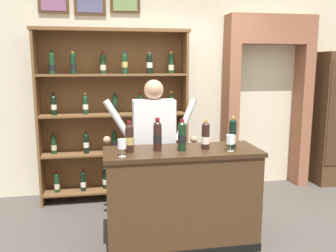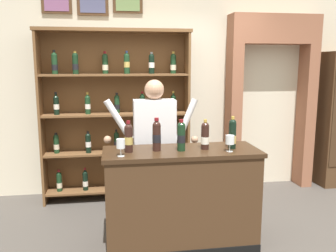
{
  "view_description": "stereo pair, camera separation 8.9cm",
  "coord_description": "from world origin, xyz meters",
  "px_view_note": "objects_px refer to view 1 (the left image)",
  "views": [
    {
      "loc": [
        -0.83,
        -3.21,
        1.77
      ],
      "look_at": [
        -0.2,
        0.28,
        1.15
      ],
      "focal_mm": 38.14,
      "sensor_mm": 36.0,
      "label": 1
    },
    {
      "loc": [
        -0.74,
        -3.23,
        1.77
      ],
      "look_at": [
        -0.2,
        0.28,
        1.15
      ],
      "focal_mm": 38.14,
      "sensor_mm": 36.0,
      "label": 2
    }
  ],
  "objects_px": {
    "tasting_counter": "(182,198)",
    "wine_glass_center": "(231,140)",
    "tasting_bottle_riserva": "(129,137)",
    "tasting_bottle_rosso": "(182,136)",
    "tasting_bottle_grappa": "(233,134)",
    "wine_glass_left": "(122,145)",
    "wine_shelf": "(114,112)",
    "shopkeeper": "(154,136)",
    "tasting_bottle_brunello": "(157,135)",
    "tasting_bottle_prosecco": "(206,135)"
  },
  "relations": [
    {
      "from": "tasting_bottle_brunello",
      "to": "tasting_bottle_riserva",
      "type": "bearing_deg",
      "value": -176.1
    },
    {
      "from": "tasting_counter",
      "to": "wine_glass_center",
      "type": "xyz_separation_m",
      "value": [
        0.43,
        -0.13,
        0.59
      ]
    },
    {
      "from": "wine_glass_center",
      "to": "wine_glass_left",
      "type": "xyz_separation_m",
      "value": [
        -1.0,
        -0.02,
        0.0
      ]
    },
    {
      "from": "shopkeeper",
      "to": "tasting_bottle_brunello",
      "type": "distance_m",
      "value": 0.54
    },
    {
      "from": "tasting_bottle_riserva",
      "to": "tasting_bottle_grappa",
      "type": "distance_m",
      "value": 0.99
    },
    {
      "from": "tasting_bottle_grappa",
      "to": "tasting_bottle_brunello",
      "type": "bearing_deg",
      "value": 177.91
    },
    {
      "from": "tasting_bottle_grappa",
      "to": "wine_glass_left",
      "type": "xyz_separation_m",
      "value": [
        -1.06,
        -0.14,
        -0.04
      ]
    },
    {
      "from": "tasting_bottle_grappa",
      "to": "wine_glass_center",
      "type": "height_order",
      "value": "tasting_bottle_grappa"
    },
    {
      "from": "wine_shelf",
      "to": "tasting_bottle_grappa",
      "type": "relative_size",
      "value": 7.02
    },
    {
      "from": "tasting_bottle_grappa",
      "to": "tasting_bottle_rosso",
      "type": "bearing_deg",
      "value": -178.44
    },
    {
      "from": "tasting_bottle_rosso",
      "to": "tasting_bottle_grappa",
      "type": "distance_m",
      "value": 0.5
    },
    {
      "from": "wine_glass_center",
      "to": "tasting_bottle_riserva",
      "type": "bearing_deg",
      "value": 172.48
    },
    {
      "from": "shopkeeper",
      "to": "tasting_bottle_grappa",
      "type": "xyz_separation_m",
      "value": [
        0.69,
        -0.55,
        0.11
      ]
    },
    {
      "from": "tasting_counter",
      "to": "tasting_bottle_riserva",
      "type": "height_order",
      "value": "tasting_bottle_riserva"
    },
    {
      "from": "wine_shelf",
      "to": "tasting_bottle_rosso",
      "type": "distance_m",
      "value": 1.53
    },
    {
      "from": "tasting_bottle_prosecco",
      "to": "wine_glass_center",
      "type": "distance_m",
      "value": 0.24
    },
    {
      "from": "wine_glass_center",
      "to": "tasting_bottle_rosso",
      "type": "bearing_deg",
      "value": 167.14
    },
    {
      "from": "wine_glass_center",
      "to": "wine_shelf",
      "type": "bearing_deg",
      "value": 124.12
    },
    {
      "from": "tasting_bottle_brunello",
      "to": "wine_glass_left",
      "type": "xyz_separation_m",
      "value": [
        -0.34,
        -0.16,
        -0.04
      ]
    },
    {
      "from": "tasting_bottle_brunello",
      "to": "wine_glass_center",
      "type": "bearing_deg",
      "value": -11.9
    },
    {
      "from": "tasting_counter",
      "to": "wine_shelf",
      "type": "bearing_deg",
      "value": 113.35
    },
    {
      "from": "tasting_bottle_prosecco",
      "to": "tasting_bottle_rosso",
      "type": "bearing_deg",
      "value": -173.38
    },
    {
      "from": "shopkeeper",
      "to": "wine_shelf",
      "type": "bearing_deg",
      "value": 115.15
    },
    {
      "from": "wine_glass_center",
      "to": "tasting_bottle_prosecco",
      "type": "bearing_deg",
      "value": 148.05
    },
    {
      "from": "tasting_counter",
      "to": "tasting_bottle_brunello",
      "type": "height_order",
      "value": "tasting_bottle_brunello"
    },
    {
      "from": "tasting_bottle_riserva",
      "to": "tasting_bottle_rosso",
      "type": "xyz_separation_m",
      "value": [
        0.49,
        -0.02,
        0.0
      ]
    },
    {
      "from": "tasting_counter",
      "to": "wine_glass_left",
      "type": "xyz_separation_m",
      "value": [
        -0.57,
        -0.16,
        0.59
      ]
    },
    {
      "from": "tasting_bottle_rosso",
      "to": "tasting_bottle_prosecco",
      "type": "relative_size",
      "value": 1.03
    },
    {
      "from": "tasting_counter",
      "to": "wine_glass_left",
      "type": "bearing_deg",
      "value": -164.75
    },
    {
      "from": "wine_shelf",
      "to": "tasting_bottle_riserva",
      "type": "height_order",
      "value": "wine_shelf"
    },
    {
      "from": "shopkeeper",
      "to": "wine_glass_center",
      "type": "distance_m",
      "value": 0.91
    },
    {
      "from": "wine_glass_left",
      "to": "tasting_bottle_brunello",
      "type": "bearing_deg",
      "value": 25.72
    },
    {
      "from": "tasting_counter",
      "to": "tasting_bottle_grappa",
      "type": "bearing_deg",
      "value": -2.39
    },
    {
      "from": "tasting_counter",
      "to": "wine_glass_left",
      "type": "distance_m",
      "value": 0.84
    },
    {
      "from": "shopkeeper",
      "to": "wine_glass_left",
      "type": "bearing_deg",
      "value": -118.83
    },
    {
      "from": "tasting_bottle_grappa",
      "to": "wine_glass_left",
      "type": "height_order",
      "value": "tasting_bottle_grappa"
    },
    {
      "from": "tasting_bottle_riserva",
      "to": "wine_glass_left",
      "type": "bearing_deg",
      "value": -117.44
    },
    {
      "from": "tasting_bottle_grappa",
      "to": "wine_glass_center",
      "type": "bearing_deg",
      "value": -118.36
    },
    {
      "from": "tasting_bottle_grappa",
      "to": "wine_glass_center",
      "type": "distance_m",
      "value": 0.14
    },
    {
      "from": "tasting_bottle_prosecco",
      "to": "wine_glass_left",
      "type": "bearing_deg",
      "value": -169.41
    },
    {
      "from": "tasting_bottle_riserva",
      "to": "wine_glass_center",
      "type": "height_order",
      "value": "tasting_bottle_riserva"
    },
    {
      "from": "wine_shelf",
      "to": "shopkeeper",
      "type": "bearing_deg",
      "value": -64.85
    },
    {
      "from": "tasting_counter",
      "to": "tasting_bottle_prosecco",
      "type": "bearing_deg",
      "value": -1.76
    },
    {
      "from": "tasting_bottle_prosecco",
      "to": "wine_glass_left",
      "type": "relative_size",
      "value": 1.84
    },
    {
      "from": "tasting_counter",
      "to": "tasting_bottle_riserva",
      "type": "distance_m",
      "value": 0.8
    },
    {
      "from": "tasting_bottle_riserva",
      "to": "tasting_bottle_grappa",
      "type": "relative_size",
      "value": 0.94
    },
    {
      "from": "tasting_bottle_rosso",
      "to": "wine_glass_left",
      "type": "distance_m",
      "value": 0.58
    },
    {
      "from": "tasting_bottle_riserva",
      "to": "tasting_counter",
      "type": "bearing_deg",
      "value": 1.36
    },
    {
      "from": "wine_glass_center",
      "to": "wine_glass_left",
      "type": "bearing_deg",
      "value": -178.75
    },
    {
      "from": "tasting_bottle_prosecco",
      "to": "wine_shelf",
      "type": "bearing_deg",
      "value": 120.64
    }
  ]
}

